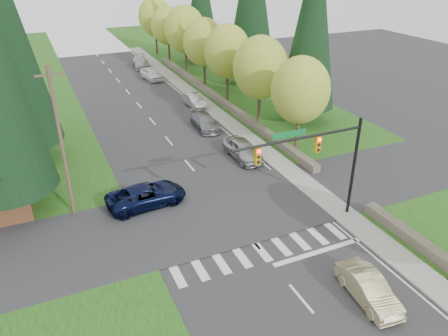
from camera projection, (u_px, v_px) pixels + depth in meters
ground at (291, 286)px, 23.02m from camera, size 120.00×120.00×0.00m
grass_east at (295, 123)px, 43.98m from camera, size 14.00×110.00×0.06m
grass_west at (15, 172)px, 34.51m from camera, size 14.00×110.00×0.06m
cross_street at (228, 211)px, 29.52m from camera, size 120.00×8.00×0.10m
sidewalk_east at (232, 125)px, 43.37m from camera, size 1.80×80.00×0.13m
curb_east at (224, 127)px, 43.06m from camera, size 0.20×80.00×0.13m
stone_wall_north at (216, 97)px, 50.36m from camera, size 0.70×40.00×0.70m
traffic_signal at (319, 153)px, 25.99m from camera, size 8.70×0.37×6.80m
utility_pole at (62, 143)px, 26.96m from camera, size 1.60×0.24×10.00m
decid_tree_0 at (301, 90)px, 35.19m from camera, size 4.80×4.80×8.37m
decid_tree_1 at (260, 68)px, 40.82m from camera, size 5.20×5.20×8.80m
decid_tree_2 at (227, 52)px, 46.37m from camera, size 5.00×5.00×8.82m
decid_tree_3 at (204, 42)px, 52.21m from camera, size 5.00×5.00×8.55m
decid_tree_4 at (185, 30)px, 57.75m from camera, size 5.40×5.40×9.18m
decid_tree_5 at (168, 26)px, 63.60m from camera, size 4.80×4.80×8.30m
decid_tree_6 at (155, 17)px, 69.17m from camera, size 5.20×5.20×8.86m
conifer_e_a at (313, 22)px, 39.90m from camera, size 5.44×5.44×17.80m
sedan_champagne at (368, 288)px, 21.88m from camera, size 1.86×4.30×1.38m
suv_navy at (146, 195)px, 29.87m from camera, size 5.67×3.02×1.52m
parked_car_a at (243, 149)px, 36.45m from camera, size 1.98×4.78×1.62m
parked_car_b at (205, 122)px, 42.52m from camera, size 2.21×4.88×1.39m
parked_car_c at (194, 101)px, 48.28m from camera, size 1.57×4.21×1.38m
parked_car_d at (151, 74)px, 57.98m from camera, size 2.35×4.70×1.54m
parked_car_e at (141, 62)px, 63.91m from camera, size 2.72×5.37×1.49m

